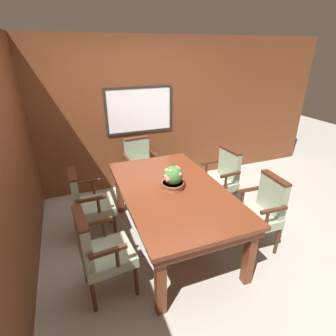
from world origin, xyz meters
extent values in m
plane|color=#A39E93|center=(0.00, 0.00, 0.00)|extent=(14.00, 14.00, 0.00)
cube|color=brown|center=(0.00, 1.84, 1.23)|extent=(7.20, 0.06, 2.45)
cube|color=white|center=(0.05, 1.80, 1.33)|extent=(1.04, 0.01, 0.68)
cube|color=#282623|center=(0.05, 1.79, 1.69)|extent=(1.11, 0.02, 0.04)
cube|color=#282623|center=(0.05, 1.79, 0.97)|extent=(1.11, 0.02, 0.03)
cube|color=#282623|center=(-0.48, 1.79, 1.33)|extent=(0.03, 0.02, 0.68)
cube|color=#282623|center=(0.59, 1.79, 1.33)|extent=(0.03, 0.02, 0.68)
cube|color=brown|center=(-1.64, 0.00, 1.23)|extent=(0.06, 7.20, 2.45)
cube|color=maroon|center=(-0.51, -0.75, 0.35)|extent=(0.09, 0.09, 0.71)
cube|color=maroon|center=(0.44, -0.75, 0.35)|extent=(0.09, 0.09, 0.71)
cube|color=maroon|center=(-0.51, 1.03, 0.35)|extent=(0.09, 0.09, 0.71)
cube|color=maroon|center=(0.44, 1.03, 0.35)|extent=(0.09, 0.09, 0.71)
cube|color=maroon|center=(-0.03, 0.14, 0.66)|extent=(1.10, 1.93, 0.09)
cube|color=maroon|center=(-0.03, 0.14, 0.73)|extent=(1.16, 1.99, 0.04)
cylinder|color=#472314|center=(-0.66, -0.49, 0.18)|extent=(0.04, 0.04, 0.37)
cylinder|color=#472314|center=(-0.70, -0.11, 0.18)|extent=(0.04, 0.04, 0.37)
cylinder|color=#472314|center=(-1.08, -0.53, 0.18)|extent=(0.04, 0.04, 0.37)
cylinder|color=#472314|center=(-1.11, -0.15, 0.18)|extent=(0.04, 0.04, 0.37)
cube|color=#93A384|center=(-0.89, -0.32, 0.42)|extent=(0.52, 0.49, 0.11)
cube|color=#93A384|center=(-1.08, -0.34, 0.69)|extent=(0.12, 0.42, 0.43)
cube|color=#472314|center=(-1.08, -0.34, 0.92)|extent=(0.13, 0.42, 0.03)
cylinder|color=#472314|center=(-0.83, -0.55, 0.58)|extent=(0.04, 0.04, 0.19)
cube|color=#472314|center=(-0.90, -0.56, 0.67)|extent=(0.33, 0.07, 0.04)
cylinder|color=#472314|center=(-0.88, -0.09, 0.58)|extent=(0.04, 0.04, 0.19)
cube|color=#472314|center=(-0.95, -0.09, 0.67)|extent=(0.33, 0.07, 0.04)
cylinder|color=#472314|center=(0.63, -0.12, 0.18)|extent=(0.04, 0.04, 0.37)
cylinder|color=#472314|center=(0.62, -0.51, 0.18)|extent=(0.04, 0.04, 0.37)
cylinder|color=#472314|center=(1.05, -0.14, 0.18)|extent=(0.04, 0.04, 0.37)
cylinder|color=#472314|center=(1.03, -0.53, 0.18)|extent=(0.04, 0.04, 0.37)
cube|color=#93A384|center=(0.83, -0.33, 0.42)|extent=(0.49, 0.47, 0.11)
cube|color=#93A384|center=(1.03, -0.33, 0.69)|extent=(0.10, 0.42, 0.43)
cube|color=#472314|center=(1.03, -0.33, 0.92)|extent=(0.11, 0.42, 0.03)
cylinder|color=#472314|center=(0.81, -0.09, 0.58)|extent=(0.04, 0.04, 0.19)
cube|color=#472314|center=(0.88, -0.09, 0.67)|extent=(0.33, 0.05, 0.04)
cylinder|color=#472314|center=(0.79, -0.56, 0.58)|extent=(0.04, 0.04, 0.19)
cube|color=#472314|center=(0.86, -0.56, 0.67)|extent=(0.33, 0.05, 0.04)
cylinder|color=#472314|center=(-0.22, 1.20, 0.18)|extent=(0.04, 0.04, 0.37)
cylinder|color=#472314|center=(0.16, 1.24, 0.18)|extent=(0.04, 0.04, 0.37)
cylinder|color=#472314|center=(-0.26, 1.61, 0.18)|extent=(0.04, 0.04, 0.37)
cylinder|color=#472314|center=(0.12, 1.65, 0.18)|extent=(0.04, 0.04, 0.37)
cube|color=#93A384|center=(-0.05, 1.42, 0.42)|extent=(0.49, 0.51, 0.11)
cube|color=#93A384|center=(-0.07, 1.62, 0.69)|extent=(0.42, 0.12, 0.43)
cube|color=#472314|center=(-0.07, 1.62, 0.92)|extent=(0.42, 0.13, 0.03)
cylinder|color=#472314|center=(-0.28, 1.37, 0.58)|extent=(0.04, 0.04, 0.19)
cube|color=#472314|center=(-0.29, 1.44, 0.67)|extent=(0.07, 0.33, 0.04)
cylinder|color=#472314|center=(0.18, 1.41, 0.58)|extent=(0.04, 0.04, 0.19)
cube|color=#472314|center=(0.18, 1.48, 0.67)|extent=(0.07, 0.33, 0.04)
cylinder|color=#472314|center=(-0.70, 0.41, 0.18)|extent=(0.04, 0.04, 0.37)
cylinder|color=#472314|center=(-0.70, 0.80, 0.18)|extent=(0.04, 0.04, 0.37)
cylinder|color=#472314|center=(-1.11, 0.41, 0.18)|extent=(0.04, 0.04, 0.37)
cylinder|color=#472314|center=(-1.12, 0.80, 0.18)|extent=(0.04, 0.04, 0.37)
cube|color=#93A384|center=(-0.91, 0.61, 0.42)|extent=(0.48, 0.45, 0.11)
cube|color=#93A384|center=(-1.10, 0.60, 0.69)|extent=(0.08, 0.41, 0.43)
cube|color=#472314|center=(-1.10, 0.60, 0.92)|extent=(0.09, 0.41, 0.03)
cylinder|color=#472314|center=(-0.87, 0.37, 0.58)|extent=(0.04, 0.04, 0.19)
cube|color=#472314|center=(-0.94, 0.37, 0.67)|extent=(0.33, 0.04, 0.04)
cylinder|color=#472314|center=(-0.87, 0.84, 0.58)|extent=(0.04, 0.04, 0.19)
cube|color=#472314|center=(-0.94, 0.84, 0.67)|extent=(0.33, 0.04, 0.04)
cylinder|color=#472314|center=(0.63, 0.75, 0.18)|extent=(0.04, 0.04, 0.37)
cylinder|color=#472314|center=(0.67, 0.37, 0.18)|extent=(0.04, 0.04, 0.37)
cylinder|color=#472314|center=(1.04, 0.79, 0.18)|extent=(0.04, 0.04, 0.37)
cylinder|color=#472314|center=(1.08, 0.41, 0.18)|extent=(0.04, 0.04, 0.37)
cube|color=#93A384|center=(0.86, 0.58, 0.42)|extent=(0.51, 0.49, 0.11)
cube|color=#93A384|center=(1.05, 0.60, 0.69)|extent=(0.12, 0.42, 0.43)
cube|color=#472314|center=(1.05, 0.60, 0.92)|extent=(0.13, 0.42, 0.03)
cylinder|color=#472314|center=(0.80, 0.81, 0.58)|extent=(0.04, 0.04, 0.19)
cube|color=#472314|center=(0.87, 0.82, 0.67)|extent=(0.33, 0.07, 0.04)
cylinder|color=#472314|center=(0.84, 0.34, 0.58)|extent=(0.04, 0.04, 0.19)
cube|color=#472314|center=(0.91, 0.35, 0.67)|extent=(0.33, 0.07, 0.04)
cylinder|color=#9E5638|center=(-0.03, 0.14, 0.79)|extent=(0.24, 0.24, 0.08)
cylinder|color=#9E5638|center=(-0.03, 0.14, 0.82)|extent=(0.26, 0.26, 0.02)
sphere|color=#387033|center=(-0.03, 0.14, 0.92)|extent=(0.22, 0.22, 0.22)
sphere|color=#F47575|center=(0.01, 0.22, 0.97)|extent=(0.05, 0.05, 0.05)
sphere|color=#E57A7C|center=(0.04, 0.20, 0.98)|extent=(0.05, 0.05, 0.05)
sphere|color=#EF7766|center=(0.03, 0.06, 0.96)|extent=(0.04, 0.04, 0.04)
sphere|color=#EB8168|center=(-0.13, 0.11, 0.94)|extent=(0.05, 0.05, 0.05)
sphere|color=#DE7273|center=(0.06, 0.18, 0.96)|extent=(0.06, 0.06, 0.06)
sphere|color=#F76963|center=(0.03, 0.13, 1.01)|extent=(0.04, 0.04, 0.04)
sphere|color=#EE826E|center=(-0.08, 0.10, 1.00)|extent=(0.04, 0.04, 0.04)
sphere|color=#F46A62|center=(-0.11, 0.08, 0.92)|extent=(0.06, 0.06, 0.06)
sphere|color=#EA7761|center=(-0.13, 0.11, 0.91)|extent=(0.04, 0.04, 0.04)
sphere|color=#F4766A|center=(-0.11, 0.15, 0.99)|extent=(0.05, 0.05, 0.05)
camera|label=1|loc=(-1.05, -2.35, 2.25)|focal=28.00mm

